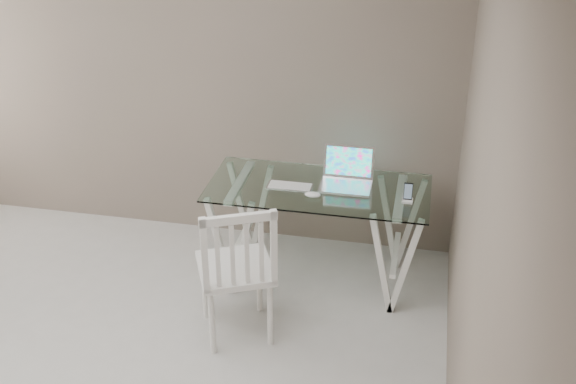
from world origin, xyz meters
name	(u,v)px	position (x,y,z in m)	size (l,w,h in m)	color
room	(8,140)	(-0.06, 0.02, 1.72)	(4.50, 4.52, 2.71)	#B3B1AC
desk	(318,233)	(1.07, 1.70, 0.38)	(1.50, 0.70, 0.75)	silver
chair	(237,267)	(0.69, 0.94, 0.54)	(0.60, 0.60, 0.99)	white
laptop	(347,176)	(1.24, 1.79, 0.80)	(0.35, 0.29, 0.24)	silver
keyboard	(290,186)	(0.87, 1.67, 0.75)	(0.31, 0.13, 0.01)	silver
mouse	(313,195)	(1.05, 1.55, 0.76)	(0.11, 0.06, 0.03)	white
phone_dock	(408,197)	(1.67, 1.62, 0.78)	(0.07, 0.07, 0.13)	white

